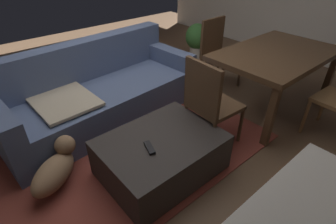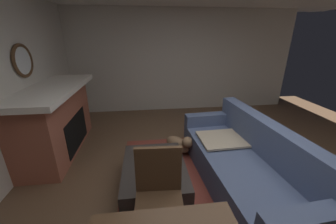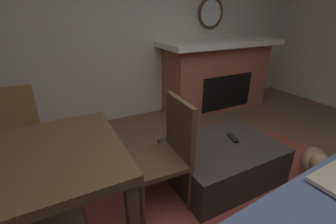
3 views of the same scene
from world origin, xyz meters
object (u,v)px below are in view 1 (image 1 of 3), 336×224
object	(u,v)px
dining_chair_west	(209,100)
dining_chair_north	(217,49)
ottoman_coffee_table	(161,155)
tv_remote	(150,148)
potted_plant	(197,39)
couch	(99,94)
dining_table	(276,58)
small_dog	(56,168)

from	to	relation	value
dining_chair_west	dining_chair_north	bearing A→B (deg)	37.33
ottoman_coffee_table	dining_chair_north	xyz separation A→B (m)	(1.75, 0.88, 0.33)
dining_chair_west	tv_remote	bearing A→B (deg)	-176.21
dining_chair_north	ottoman_coffee_table	bearing A→B (deg)	-153.31
potted_plant	ottoman_coffee_table	bearing A→B (deg)	-142.04
couch	ottoman_coffee_table	size ratio (longest dim) A/B	2.25
ottoman_coffee_table	potted_plant	distance (m)	2.93
tv_remote	dining_table	bearing A→B (deg)	19.67
couch	potted_plant	world-z (taller)	couch
dining_table	dining_chair_north	bearing A→B (deg)	90.01
tv_remote	small_dog	xyz separation A→B (m)	(-0.63, 0.49, -0.20)
couch	tv_remote	world-z (taller)	couch
couch	ottoman_coffee_table	world-z (taller)	couch
dining_table	dining_chair_west	world-z (taller)	dining_chair_west
dining_chair_west	couch	bearing A→B (deg)	116.75
tv_remote	small_dog	bearing A→B (deg)	160.36
potted_plant	small_dog	xyz separation A→B (m)	(-3.09, -1.35, -0.15)
tv_remote	small_dog	distance (m)	0.83
dining_chair_north	small_dog	xyz separation A→B (m)	(-2.53, -0.42, -0.33)
couch	dining_chair_north	xyz separation A→B (m)	(1.72, -0.30, 0.21)
dining_table	small_dog	size ratio (longest dim) A/B	2.77
tv_remote	dining_chair_west	xyz separation A→B (m)	(0.76, 0.05, 0.13)
tv_remote	potted_plant	world-z (taller)	potted_plant
dining_chair_north	dining_table	bearing A→B (deg)	-89.99
dining_chair_north	small_dog	distance (m)	2.59
couch	dining_table	distance (m)	2.11
small_dog	couch	bearing A→B (deg)	41.58
couch	dining_chair_west	size ratio (longest dim) A/B	2.49
ottoman_coffee_table	tv_remote	distance (m)	0.25
couch	small_dog	bearing A→B (deg)	-138.42
small_dog	potted_plant	bearing A→B (deg)	23.53
couch	potted_plant	xyz separation A→B (m)	(2.28, 0.63, 0.03)
tv_remote	dining_chair_west	distance (m)	0.78
dining_chair_west	ottoman_coffee_table	bearing A→B (deg)	-178.89
couch	tv_remote	xyz separation A→B (m)	(-0.18, -1.21, 0.08)
small_dog	dining_table	bearing A→B (deg)	-10.06
couch	ottoman_coffee_table	xyz separation A→B (m)	(-0.03, -1.17, -0.12)
ottoman_coffee_table	potted_plant	xyz separation A→B (m)	(2.31, 1.80, 0.15)
ottoman_coffee_table	dining_table	xyz separation A→B (m)	(1.75, 0.01, 0.47)
tv_remote	dining_chair_north	distance (m)	2.11
couch	tv_remote	distance (m)	1.23
dining_chair_north	dining_chair_west	size ratio (longest dim) A/B	1.00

